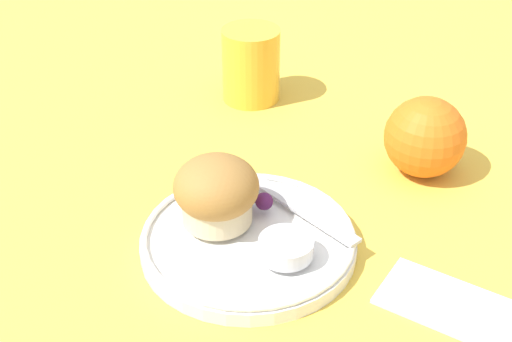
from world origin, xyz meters
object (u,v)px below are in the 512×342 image
Objects in this scene: butter_knife at (286,200)px; orange_fruit at (425,137)px; juice_glass at (251,65)px; muffin at (216,192)px.

orange_fruit reaches higher than butter_knife.
butter_knife is 0.26m from juice_glass.
butter_knife is 2.06× the size of orange_fruit.
butter_knife is at bearing -118.68° from orange_fruit.
juice_glass reaches higher than butter_knife.
butter_knife is at bearing 55.88° from muffin.
muffin reaches higher than butter_knife.
muffin is at bearing -63.65° from juice_glass.
juice_glass is (-0.13, 0.26, -0.00)m from muffin.
butter_knife is 0.17m from orange_fruit.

